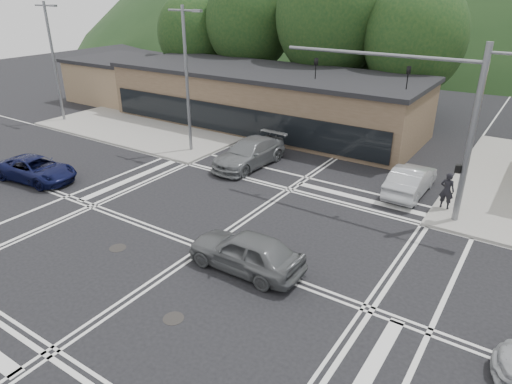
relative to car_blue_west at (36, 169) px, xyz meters
The scene contains 19 objects.
ground 12.48m from the car_blue_west, ahead, with size 120.00×120.00×0.00m, color black.
sidewalk_nw 14.73m from the car_blue_west, 99.96° to the left, with size 16.00×16.00×0.15m, color gray.
commercial_row 17.14m from the car_blue_west, 74.90° to the left, with size 24.00×8.00×4.00m, color brown.
commercial_nw 20.17m from the car_blue_west, 124.99° to the left, with size 8.00×7.00×3.60m, color #846B4F.
hill_north 90.36m from the car_blue_west, 82.08° to the left, with size 252.00×126.00×140.00m, color #1C3618.
tree_n_a 24.42m from the car_blue_west, 93.77° to the left, with size 8.00×8.00×11.75m.
tree_n_b 25.39m from the car_blue_west, 74.65° to the left, with size 9.00×9.00×12.98m.
tree_n_c 27.70m from the car_blue_west, 60.21° to the left, with size 7.60×7.60×10.87m.
tree_n_d 24.29m from the car_blue_west, 108.54° to the left, with size 6.80×6.80×9.76m.
tree_n_e 30.12m from the car_blue_west, 69.19° to the left, with size 8.40×8.40×11.98m.
streetlight_nw 10.37m from the car_blue_west, 64.73° to the left, with size 2.50×0.25×9.00m.
streetlight_w 13.47m from the car_blue_west, 138.14° to the left, with size 2.50×0.25×9.00m.
signal_mast_ne 21.33m from the car_blue_west, 21.65° to the left, with size 11.65×0.30×8.00m.
car_blue_west is the anchor object (origin of this frame).
car_grey_center 14.82m from the car_blue_west, ahead, with size 1.86×4.63×1.58m, color #595C5E.
car_queue_a 20.42m from the car_blue_west, 28.47° to the left, with size 1.61×4.61×1.52m, color #A6A9AE.
car_queue_b 22.83m from the car_blue_west, 50.97° to the left, with size 1.70×4.22×1.44m, color beige.
car_northbound 12.10m from the car_blue_west, 44.62° to the left, with size 2.23×5.49×1.59m, color slate.
pedestrian 21.76m from the car_blue_west, 23.49° to the left, with size 0.67×0.44×1.83m, color black.
Camera 1 is at (10.87, -12.46, 9.98)m, focal length 32.00 mm.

